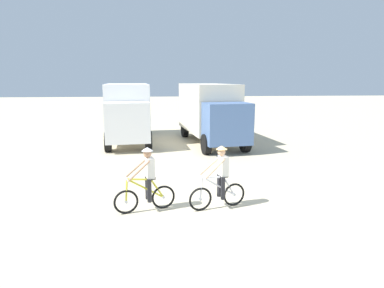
{
  "coord_description": "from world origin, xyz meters",
  "views": [
    {
      "loc": [
        -1.45,
        -8.63,
        3.62
      ],
      "look_at": [
        -0.29,
        3.76,
        1.1
      ],
      "focal_mm": 30.02,
      "sensor_mm": 36.0,
      "label": 1
    }
  ],
  "objects_px": {
    "cyclist_orange_shirt": "(147,182)",
    "cyclist_cowboy_hat": "(220,180)",
    "box_truck_cream_rv": "(211,110)",
    "box_truck_avon_van": "(128,110)"
  },
  "relations": [
    {
      "from": "cyclist_orange_shirt",
      "to": "cyclist_cowboy_hat",
      "type": "bearing_deg",
      "value": 0.36
    },
    {
      "from": "box_truck_avon_van",
      "to": "box_truck_cream_rv",
      "type": "height_order",
      "value": "same"
    },
    {
      "from": "box_truck_avon_van",
      "to": "box_truck_cream_rv",
      "type": "xyz_separation_m",
      "value": [
        4.75,
        -0.99,
        0.0
      ]
    },
    {
      "from": "box_truck_cream_rv",
      "to": "cyclist_orange_shirt",
      "type": "distance_m",
      "value": 10.12
    },
    {
      "from": "box_truck_cream_rv",
      "to": "cyclist_orange_shirt",
      "type": "relative_size",
      "value": 3.85
    },
    {
      "from": "box_truck_avon_van",
      "to": "cyclist_orange_shirt",
      "type": "distance_m",
      "value": 10.69
    },
    {
      "from": "box_truck_avon_van",
      "to": "cyclist_cowboy_hat",
      "type": "xyz_separation_m",
      "value": [
        3.58,
        -10.51,
        -1.03
      ]
    },
    {
      "from": "box_truck_avon_van",
      "to": "cyclist_orange_shirt",
      "type": "height_order",
      "value": "box_truck_avon_van"
    },
    {
      "from": "box_truck_avon_van",
      "to": "cyclist_cowboy_hat",
      "type": "bearing_deg",
      "value": -71.19
    },
    {
      "from": "box_truck_cream_rv",
      "to": "cyclist_orange_shirt",
      "type": "bearing_deg",
      "value": -108.6
    }
  ]
}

